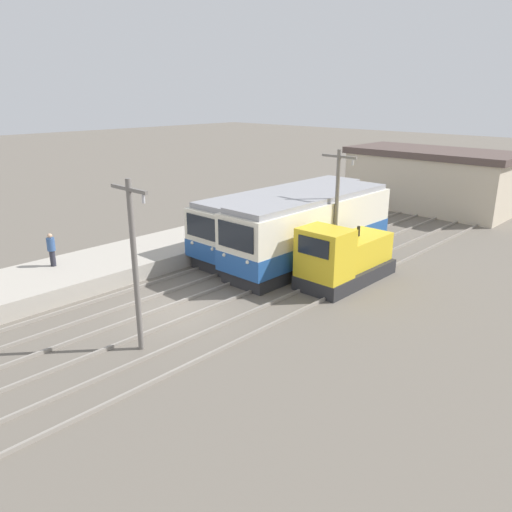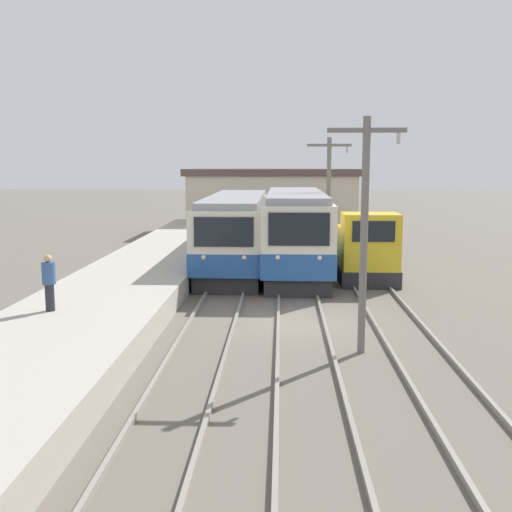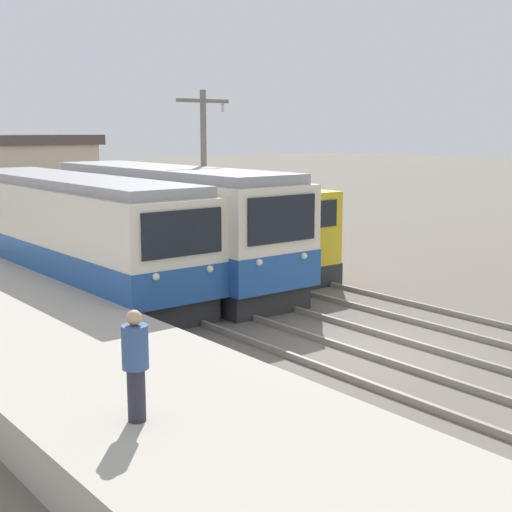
# 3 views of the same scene
# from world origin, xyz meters

# --- Properties ---
(ground_plane) EXTENTS (200.00, 200.00, 0.00)m
(ground_plane) POSITION_xyz_m (0.00, 0.00, 0.00)
(ground_plane) COLOR #665E54
(platform_left) EXTENTS (4.50, 54.00, 0.81)m
(platform_left) POSITION_xyz_m (-6.25, 0.00, 0.41)
(platform_left) COLOR #ADA599
(platform_left) RESTS_ON ground
(track_left) EXTENTS (1.54, 60.00, 0.14)m
(track_left) POSITION_xyz_m (-2.60, 0.00, 0.07)
(track_left) COLOR gray
(track_left) RESTS_ON ground
(track_center) EXTENTS (1.54, 60.00, 0.14)m
(track_center) POSITION_xyz_m (0.20, 0.00, 0.07)
(track_center) COLOR gray
(track_center) RESTS_ON ground
(track_right) EXTENTS (1.54, 60.00, 0.14)m
(track_right) POSITION_xyz_m (3.20, 0.00, 0.07)
(track_right) COLOR gray
(track_right) RESTS_ON ground
(commuter_train_left) EXTENTS (2.84, 12.73, 3.51)m
(commuter_train_left) POSITION_xyz_m (-2.60, 9.96, 1.64)
(commuter_train_left) COLOR #28282B
(commuter_train_left) RESTS_ON ground
(commuter_train_center) EXTENTS (2.84, 11.42, 3.74)m
(commuter_train_center) POSITION_xyz_m (0.20, 8.91, 1.73)
(commuter_train_center) COLOR #28282B
(commuter_train_center) RESTS_ON ground
(shunting_locomotive) EXTENTS (2.40, 5.54, 3.00)m
(shunting_locomotive) POSITION_xyz_m (3.20, 7.58, 1.21)
(shunting_locomotive) COLOR #28282B
(shunting_locomotive) RESTS_ON ground
(catenary_mast_near) EXTENTS (2.00, 0.20, 6.18)m
(catenary_mast_near) POSITION_xyz_m (1.71, -3.00, 3.40)
(catenary_mast_near) COLOR slate
(catenary_mast_near) RESTS_ON ground
(catenary_mast_mid) EXTENTS (2.00, 0.20, 6.18)m
(catenary_mast_mid) POSITION_xyz_m (1.71, 8.98, 3.40)
(catenary_mast_mid) COLOR slate
(catenary_mast_mid) RESTS_ON ground
(person_on_platform) EXTENTS (0.38, 0.38, 1.63)m
(person_on_platform) POSITION_xyz_m (-7.07, -2.03, 1.70)
(person_on_platform) COLOR #282833
(person_on_platform) RESTS_ON platform_left
(station_building) EXTENTS (12.60, 6.30, 4.65)m
(station_building) POSITION_xyz_m (-1.12, 26.00, 2.35)
(station_building) COLOR beige
(station_building) RESTS_ON ground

